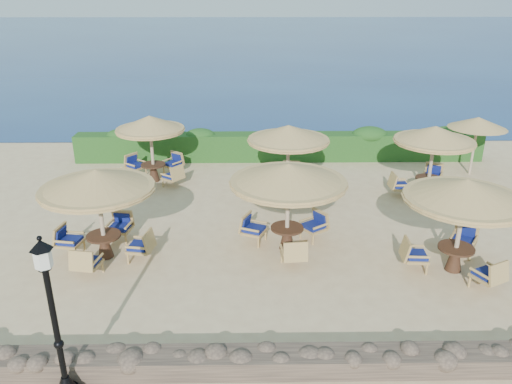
% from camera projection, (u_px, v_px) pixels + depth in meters
% --- Properties ---
extents(ground, '(120.00, 120.00, 0.00)m').
position_uv_depth(ground, '(292.00, 232.00, 15.78)').
color(ground, '#D2B685').
rests_on(ground, ground).
extents(sea, '(160.00, 160.00, 0.00)m').
position_uv_depth(sea, '(257.00, 37.00, 80.59)').
color(sea, navy).
rests_on(sea, ground).
extents(hedge, '(18.00, 0.90, 1.20)m').
position_uv_depth(hedge, '(279.00, 147.00, 22.22)').
color(hedge, '#184014').
rests_on(hedge, ground).
extents(stone_wall, '(15.00, 0.65, 0.44)m').
position_uv_depth(stone_wall, '(318.00, 362.00, 9.96)').
color(stone_wall, brown).
rests_on(stone_wall, ground).
extents(lamp_post, '(0.44, 0.44, 3.31)m').
position_uv_depth(lamp_post, '(56.00, 328.00, 8.84)').
color(lamp_post, black).
rests_on(lamp_post, ground).
extents(extra_parasol, '(2.30, 2.30, 2.41)m').
position_uv_depth(extra_parasol, '(478.00, 123.00, 19.89)').
color(extra_parasol, tan).
rests_on(extra_parasol, ground).
extents(cafe_set_0, '(3.14, 3.14, 2.65)m').
position_uv_depth(cafe_set_0, '(98.00, 196.00, 13.58)').
color(cafe_set_0, tan).
rests_on(cafe_set_0, ground).
extents(cafe_set_1, '(3.35, 3.35, 2.65)m').
position_uv_depth(cafe_set_1, '(288.00, 185.00, 13.99)').
color(cafe_set_1, tan).
rests_on(cafe_set_1, ground).
extents(cafe_set_2, '(3.17, 3.17, 2.65)m').
position_uv_depth(cafe_set_2, '(464.00, 203.00, 12.88)').
color(cafe_set_2, tan).
rests_on(cafe_set_2, ground).
extents(cafe_set_3, '(2.67, 2.67, 2.65)m').
position_uv_depth(cafe_set_3, '(151.00, 138.00, 19.30)').
color(cafe_set_3, tan).
rests_on(cafe_set_3, ground).
extents(cafe_set_4, '(2.98, 2.98, 2.65)m').
position_uv_depth(cafe_set_4, '(288.00, 146.00, 17.95)').
color(cafe_set_4, tan).
rests_on(cafe_set_4, ground).
extents(cafe_set_5, '(2.87, 2.87, 2.65)m').
position_uv_depth(cafe_set_5, '(433.00, 146.00, 17.81)').
color(cafe_set_5, tan).
rests_on(cafe_set_5, ground).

